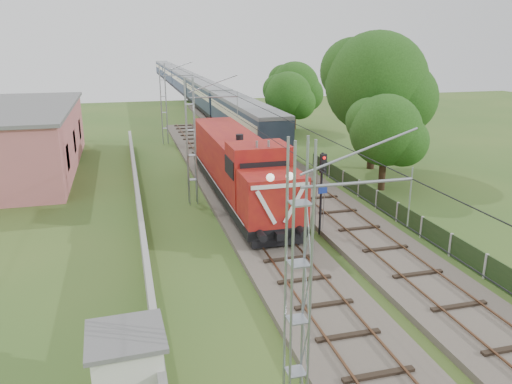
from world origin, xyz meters
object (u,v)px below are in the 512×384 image
object	(u,v)px
signal_post	(322,179)
relay_hut	(128,367)
coach_rake	(186,82)

from	to	relation	value
signal_post	relay_hut	bearing A→B (deg)	-133.77
relay_hut	coach_rake	bearing A→B (deg)	81.54
coach_rake	signal_post	bearing A→B (deg)	-91.66
coach_rake	signal_post	xyz separation A→B (m)	(-2.10, -72.63, 0.58)
coach_rake	relay_hut	bearing A→B (deg)	-98.46
signal_post	relay_hut	distance (m)	15.02
coach_rake	relay_hut	xyz separation A→B (m)	(-12.40, -83.38, -1.41)
coach_rake	relay_hut	size ratio (longest dim) A/B	50.82
relay_hut	signal_post	bearing A→B (deg)	46.23
coach_rake	signal_post	size ratio (longest dim) A/B	25.30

